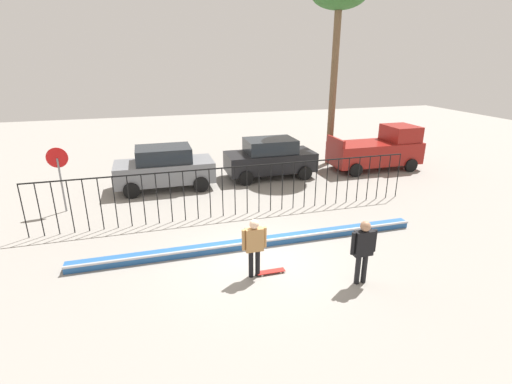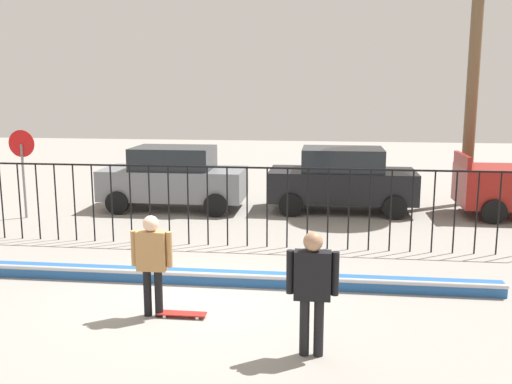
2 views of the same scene
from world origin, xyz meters
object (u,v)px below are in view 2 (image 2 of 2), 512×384
object	(u,v)px
skateboarder	(152,257)
skateboard	(182,314)
parked_car_gray	(174,177)
parked_car_black	(342,179)
stop_sign	(23,161)
camera_operator	(312,282)

from	to	relation	value
skateboarder	skateboard	size ratio (longest dim) A/B	2.10
skateboarder	parked_car_gray	world-z (taller)	parked_car_gray
parked_car_black	parked_car_gray	bearing A→B (deg)	178.98
skateboard	parked_car_gray	size ratio (longest dim) A/B	0.19
parked_car_gray	stop_sign	world-z (taller)	stop_sign
skateboarder	parked_car_gray	xyz separation A→B (m)	(-1.84, 8.19, -0.04)
skateboarder	parked_car_black	distance (m)	9.09
parked_car_gray	parked_car_black	size ratio (longest dim) A/B	1.00
skateboarder	skateboard	world-z (taller)	skateboarder
skateboarder	parked_car_gray	bearing A→B (deg)	125.22
skateboarder	stop_sign	xyz separation A→B (m)	(-5.73, 6.48, 0.61)
skateboard	parked_car_black	size ratio (longest dim) A/B	0.19
camera_operator	parked_car_black	bearing A→B (deg)	-73.99
camera_operator	stop_sign	distance (m)	11.26
camera_operator	parked_car_gray	xyz separation A→B (m)	(-4.43, 9.27, -0.09)
skateboarder	camera_operator	bearing A→B (deg)	-0.06
camera_operator	parked_car_gray	world-z (taller)	parked_car_gray
skateboarder	camera_operator	world-z (taller)	camera_operator
skateboarder	skateboard	bearing A→B (deg)	22.96
parked_car_gray	stop_sign	distance (m)	4.29
skateboard	camera_operator	xyz separation A→B (m)	(2.12, -1.08, 1.01)
stop_sign	skateboard	bearing A→B (deg)	-46.27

